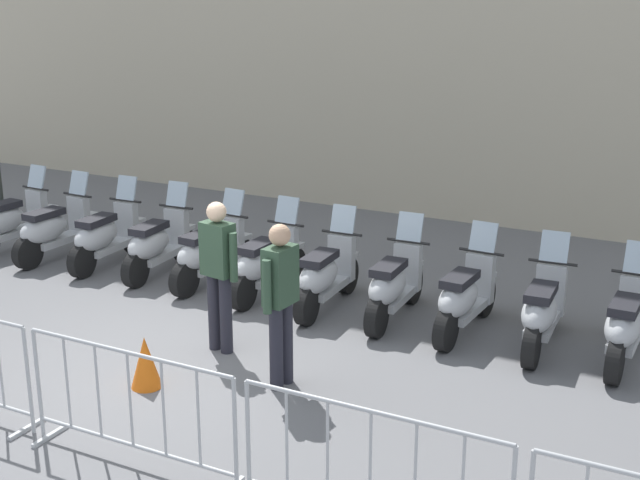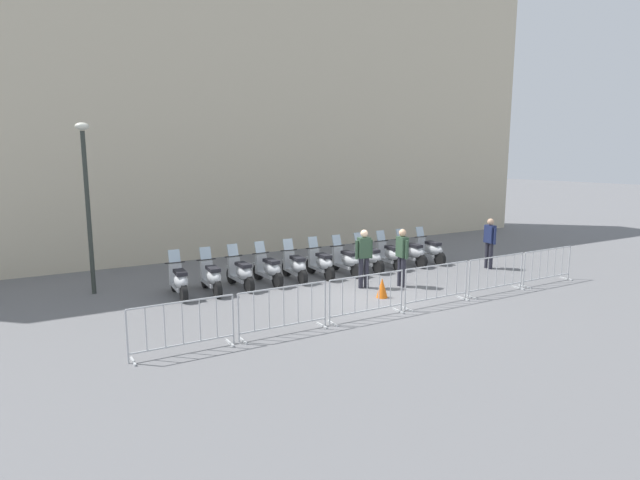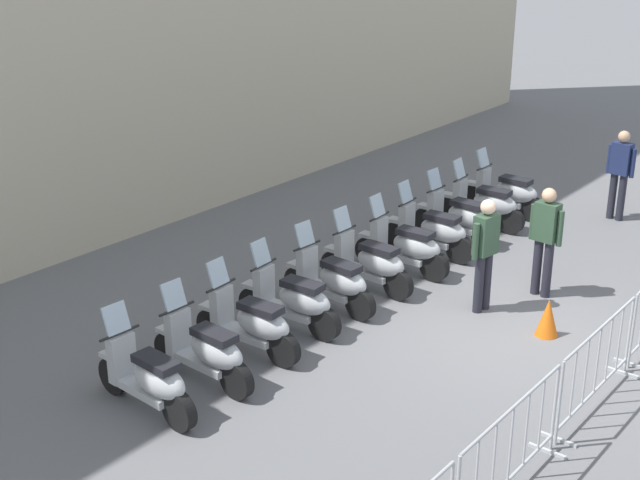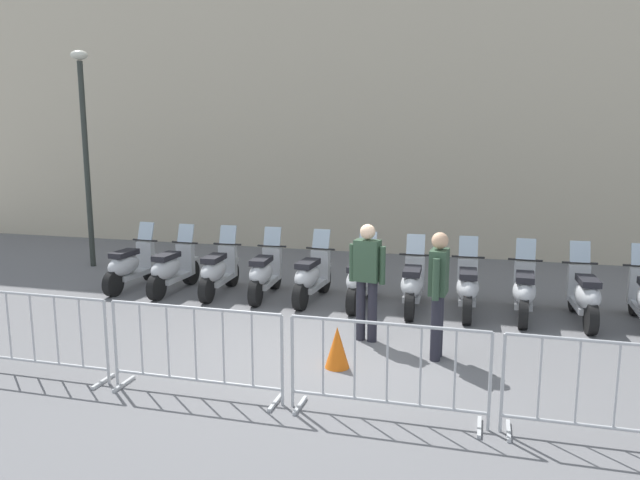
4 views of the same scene
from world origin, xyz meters
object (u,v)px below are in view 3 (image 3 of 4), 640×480
motorcycle_1 (206,351)px  motorcycle_8 (459,218)px  motorcycle_6 (406,247)px  motorcycle_2 (251,324)px  motorcycle_10 (507,193)px  motorcycle_5 (370,263)px  officer_mid_plaza (545,235)px  motorcycle_3 (293,301)px  officer_by_barriers (620,170)px  motorcycle_0 (149,379)px  traffic_cone (548,317)px  barrier_segment_1 (510,452)px  barrier_segment_2 (597,367)px  officer_near_row_end (485,249)px  motorcycle_7 (433,231)px  motorcycle_9 (485,205)px  motorcycle_4 (333,281)px

motorcycle_1 → motorcycle_8: (6.30, -0.66, 0.00)m
motorcycle_1 → motorcycle_6: same height
motorcycle_2 → motorcycle_10: 7.24m
motorcycle_5 → officer_mid_plaza: officer_mid_plaza is taller
motorcycle_3 → motorcycle_8: (4.48, -0.57, 0.00)m
motorcycle_1 → officer_by_barriers: size_ratio=0.99×
motorcycle_0 → motorcycle_1: same height
traffic_cone → barrier_segment_1: bearing=-167.5°
barrier_segment_2 → officer_near_row_end: officer_near_row_end is taller
motorcycle_7 → motorcycle_10: (2.69, -0.30, 0.00)m
motorcycle_3 → officer_mid_plaza: 4.01m
barrier_segment_1 → barrier_segment_2: 2.23m
motorcycle_9 → officer_mid_plaza: size_ratio=1.00×
motorcycle_10 → traffic_cone: motorcycle_10 is taller
motorcycle_1 → motorcycle_5: (3.61, -0.35, 0.00)m
motorcycle_2 → officer_by_barriers: (8.09, -2.68, 0.53)m
motorcycle_8 → motorcycle_2: bearing=173.3°
motorcycle_0 → motorcycle_4: size_ratio=1.00×
motorcycle_2 → motorcycle_8: (5.39, -0.63, 0.00)m
motorcycle_4 → officer_mid_plaza: (2.14, -2.46, 0.53)m
motorcycle_0 → motorcycle_2: size_ratio=1.00×
motorcycle_6 → motorcycle_7: same height
officer_by_barriers → motorcycle_0: bearing=163.9°
motorcycle_3 → motorcycle_4: bearing=-7.4°
motorcycle_1 → motorcycle_10: 8.15m
motorcycle_4 → barrier_segment_1: 4.78m
motorcycle_6 → motorcycle_10: same height
barrier_segment_2 → officer_mid_plaza: bearing=29.9°
motorcycle_3 → barrier_segment_2: 4.19m
barrier_segment_1 → officer_near_row_end: bearing=25.6°
motorcycle_0 → motorcycle_4: (3.60, -0.35, 0.00)m
motorcycle_1 → barrier_segment_1: motorcycle_1 is taller
officer_mid_plaza → motorcycle_9: bearing=38.7°
motorcycle_4 → motorcycle_10: 5.44m
officer_near_row_end → motorcycle_4: bearing=121.1°
motorcycle_3 → motorcycle_9: bearing=-7.2°
officer_mid_plaza → motorcycle_1: bearing=151.1°
motorcycle_2 → officer_by_barriers: bearing=-18.4°
officer_mid_plaza → motorcycle_5: bearing=118.0°
motorcycle_8 → officer_mid_plaza: officer_mid_plaza is taller
motorcycle_5 → motorcycle_6: (0.90, -0.16, 0.00)m
motorcycle_10 → motorcycle_8: bearing=173.6°
motorcycle_4 → barrier_segment_1: size_ratio=0.81×
motorcycle_3 → motorcycle_6: size_ratio=1.00×
motorcycle_6 → barrier_segment_2: size_ratio=0.81×
motorcycle_0 → motorcycle_6: 5.44m
motorcycle_3 → officer_mid_plaza: size_ratio=1.00×
traffic_cone → motorcycle_4: bearing=105.9°
motorcycle_4 → officer_mid_plaza: size_ratio=0.99×
motorcycle_5 → motorcycle_8: 2.71m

